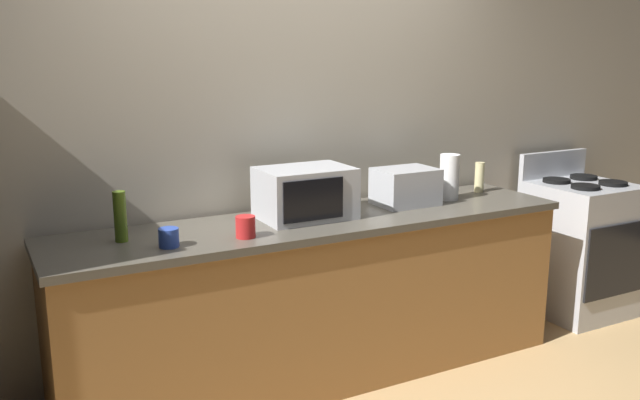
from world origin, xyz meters
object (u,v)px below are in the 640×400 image
paper_towel_roll (449,177)px  bottle_olive_oil (120,217)px  mug_blue (169,238)px  stove_range (579,247)px  bottle_hand_soap (479,177)px  microwave (305,193)px  mug_red (246,227)px  toaster_oven (405,187)px

paper_towel_roll → bottle_olive_oil: (-1.92, 0.00, -0.02)m
paper_towel_roll → mug_blue: size_ratio=2.92×
mug_blue → paper_towel_roll: bearing=6.2°
stove_range → bottle_hand_soap: (-0.80, 0.13, 0.53)m
bottle_hand_soap → mug_blue: size_ratio=2.03×
bottle_hand_soap → bottle_olive_oil: bearing=-178.0°
microwave → mug_blue: bearing=-166.6°
mug_blue → mug_red: bearing=-2.7°
microwave → toaster_oven: (0.65, 0.01, -0.03)m
stove_range → bottle_olive_oil: bearing=179.0°
microwave → mug_blue: 0.82m
toaster_oven → bottle_olive_oil: 1.61m
paper_towel_roll → mug_red: size_ratio=2.59×
paper_towel_roll → mug_blue: (-1.75, -0.19, -0.09)m
mug_red → bottle_olive_oil: bearing=158.6°
toaster_oven → bottle_hand_soap: size_ratio=1.81×
toaster_oven → bottle_hand_soap: bearing=6.4°
microwave → toaster_oven: microwave is taller
bottle_hand_soap → mug_blue: bottle_hand_soap is taller
stove_range → microwave: 2.14m
mug_blue → microwave: bearing=13.4°
paper_towel_roll → mug_red: bearing=-171.5°
bottle_hand_soap → mug_red: size_ratio=1.80×
microwave → paper_towel_roll: size_ratio=1.78×
microwave → bottle_hand_soap: 1.27m
microwave → stove_range: bearing=-1.3°
bottle_olive_oil → stove_range: bearing=-1.0°
microwave → paper_towel_roll: 0.96m
microwave → mug_red: bearing=-154.1°
microwave → bottle_olive_oil: microwave is taller
microwave → mug_blue: (-0.79, -0.19, -0.09)m
paper_towel_roll → bottle_olive_oil: paper_towel_roll is taller
bottle_hand_soap → microwave: bearing=-176.4°
mug_red → mug_blue: bearing=177.3°
stove_range → mug_red: 2.54m
stove_range → mug_red: (-2.49, -0.16, 0.49)m
bottle_olive_oil → microwave: bearing=-0.3°
toaster_oven → bottle_olive_oil: bearing=-179.7°
microwave → bottle_olive_oil: 0.96m
microwave → mug_red: (-0.42, -0.21, -0.08)m
stove_range → bottle_olive_oil: size_ratio=4.53×
paper_towel_roll → mug_red: paper_towel_roll is taller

